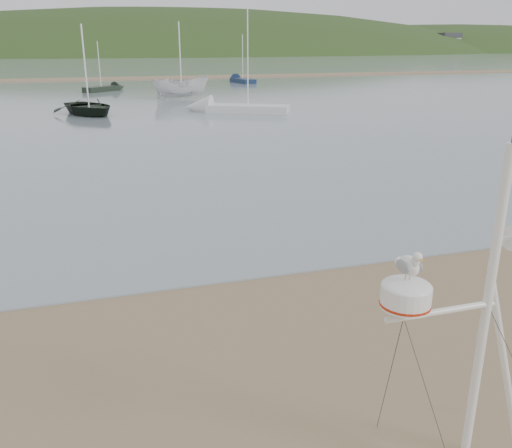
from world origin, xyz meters
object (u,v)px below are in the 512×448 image
object	(u,v)px
mast_rig	(472,398)
sailboat_white_near	(220,108)
boat_white	(181,69)
sailboat_dark_mid	(110,88)
sailboat_blue_far	(238,80)
boat_dark	(86,76)

from	to	relation	value
mast_rig	sailboat_white_near	world-z (taller)	sailboat_white_near
boat_white	mast_rig	bearing A→B (deg)	169.38
sailboat_dark_mid	sailboat_blue_far	size ratio (longest dim) A/B	0.83
sailboat_white_near	sailboat_dark_mid	xyz separation A→B (m)	(-6.56, 19.95, 0.00)
mast_rig	boat_dark	bearing A→B (deg)	95.70
boat_dark	sailboat_white_near	world-z (taller)	sailboat_white_near
sailboat_dark_mid	boat_white	bearing A→B (deg)	-61.53
boat_white	sailboat_blue_far	distance (m)	20.77
mast_rig	boat_white	xyz separation A→B (m)	(4.35, 43.64, 1.37)
mast_rig	sailboat_white_near	distance (m)	34.33
boat_dark	boat_white	xyz separation A→B (m)	(7.82, 8.86, -0.08)
boat_dark	mast_rig	bearing A→B (deg)	-108.69
sailboat_white_near	sailboat_dark_mid	bearing A→B (deg)	108.20
boat_white	sailboat_white_near	world-z (taller)	sailboat_white_near
sailboat_dark_mid	mast_rig	bearing A→B (deg)	-88.74
mast_rig	boat_dark	xyz separation A→B (m)	(-3.47, 34.78, 1.45)
boat_dark	boat_white	world-z (taller)	boat_dark
mast_rig	sailboat_dark_mid	bearing A→B (deg)	91.26
boat_white	sailboat_white_near	bearing A→B (deg)	-178.92
sailboat_blue_far	boat_dark	bearing A→B (deg)	-123.49
mast_rig	sailboat_dark_mid	world-z (taller)	sailboat_dark_mid
sailboat_white_near	boat_dark	bearing A→B (deg)	174.27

